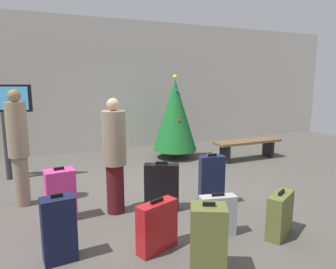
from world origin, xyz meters
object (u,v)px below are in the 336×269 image
object	(u,v)px
traveller_1	(18,145)
suitcase_6	(59,229)
holiday_tree	(175,115)
suitcase_4	(162,187)
suitcase_1	(280,215)
suitcase_7	(61,195)
suitcase_3	(157,226)
suitcase_2	(217,215)
traveller_0	(114,154)
flight_info_kiosk	(4,112)
suitcase_0	(212,181)
waiting_bench	(248,145)
suitcase_5	(208,241)

from	to	relation	value
traveller_1	suitcase_6	size ratio (longest dim) A/B	2.37
holiday_tree	suitcase_4	bearing A→B (deg)	-118.77
suitcase_1	suitcase_7	xyz separation A→B (m)	(-2.49, 1.59, 0.09)
suitcase_3	suitcase_6	size ratio (longest dim) A/B	0.81
traveller_1	suitcase_2	distance (m)	3.17
suitcase_7	traveller_0	bearing A→B (deg)	-3.79
flight_info_kiosk	suitcase_0	world-z (taller)	flight_info_kiosk
waiting_bench	suitcase_6	bearing A→B (deg)	-149.77
flight_info_kiosk	suitcase_4	xyz separation A→B (m)	(2.22, -2.59, -0.99)
suitcase_1	suitcase_6	size ratio (longest dim) A/B	0.77
waiting_bench	suitcase_4	world-z (taller)	suitcase_4
flight_info_kiosk	suitcase_7	distance (m)	2.66
suitcase_5	suitcase_4	bearing A→B (deg)	83.34
flight_info_kiosk	suitcase_7	xyz separation A→B (m)	(0.78, -2.34, -0.99)
holiday_tree	suitcase_2	world-z (taller)	holiday_tree
waiting_bench	traveller_1	xyz separation A→B (m)	(-5.07, -0.87, 0.60)
holiday_tree	suitcase_6	xyz separation A→B (m)	(-3.09, -3.61, -0.73)
flight_info_kiosk	traveller_0	distance (m)	2.89
flight_info_kiosk	suitcase_3	size ratio (longest dim) A/B	2.99
suitcase_7	suitcase_6	bearing A→B (deg)	-95.85
suitcase_1	suitcase_3	distance (m)	1.58
suitcase_4	suitcase_7	bearing A→B (deg)	170.20
suitcase_0	suitcase_7	bearing A→B (deg)	169.66
flight_info_kiosk	suitcase_0	size ratio (longest dim) A/B	2.24
holiday_tree	suitcase_4	distance (m)	3.29
waiting_bench	suitcase_5	bearing A→B (deg)	-132.77
waiting_bench	traveller_1	distance (m)	5.18
waiting_bench	suitcase_0	world-z (taller)	suitcase_0
suitcase_4	suitcase_6	distance (m)	1.73
suitcase_4	suitcase_5	xyz separation A→B (m)	(-0.19, -1.66, 0.01)
suitcase_7	suitcase_4	bearing A→B (deg)	-9.80
holiday_tree	suitcase_7	bearing A→B (deg)	-139.25
traveller_0	suitcase_6	xyz separation A→B (m)	(-0.88, -0.99, -0.53)
waiting_bench	suitcase_2	bearing A→B (deg)	-133.48
suitcase_0	waiting_bench	bearing A→B (deg)	41.64
suitcase_6	suitcase_2	bearing A→B (deg)	-6.44
suitcase_2	suitcase_6	xyz separation A→B (m)	(-1.89, 0.21, 0.10)
flight_info_kiosk	suitcase_7	world-z (taller)	flight_info_kiosk
traveller_1	suitcase_2	bearing A→B (deg)	-42.03
suitcase_7	suitcase_1	bearing A→B (deg)	-32.50
traveller_1	waiting_bench	bearing A→B (deg)	9.69
holiday_tree	suitcase_5	world-z (taller)	holiday_tree
suitcase_6	suitcase_7	distance (m)	1.05
flight_info_kiosk	suitcase_3	world-z (taller)	flight_info_kiosk
suitcase_4	holiday_tree	bearing A→B (deg)	61.23
suitcase_3	suitcase_6	distance (m)	1.08
flight_info_kiosk	suitcase_0	distance (m)	4.18
suitcase_5	holiday_tree	bearing A→B (deg)	68.77
suitcase_0	flight_info_kiosk	bearing A→B (deg)	137.59
traveller_1	suitcase_6	distance (m)	1.99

